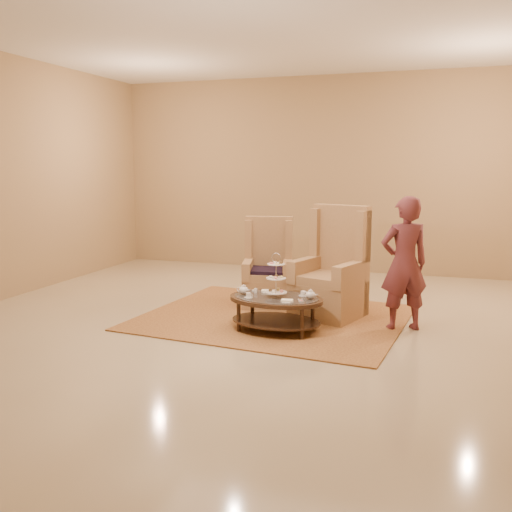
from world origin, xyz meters
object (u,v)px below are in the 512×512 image
(tea_table, at_px, (276,303))
(armchair_left, at_px, (268,275))
(armchair_right, at_px, (332,280))
(person, at_px, (404,264))

(tea_table, xyz_separation_m, armchair_left, (-0.47, 1.23, 0.07))
(tea_table, height_order, armchair_right, armchair_right)
(tea_table, xyz_separation_m, armchair_right, (0.49, 0.90, 0.14))
(tea_table, relative_size, armchair_right, 0.83)
(armchair_left, xyz_separation_m, armchair_right, (0.96, -0.33, 0.06))
(tea_table, bearing_deg, person, 26.58)
(person, bearing_deg, tea_table, -4.70)
(tea_table, bearing_deg, armchair_right, 66.02)
(tea_table, distance_m, person, 1.57)
(tea_table, distance_m, armchair_left, 1.32)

